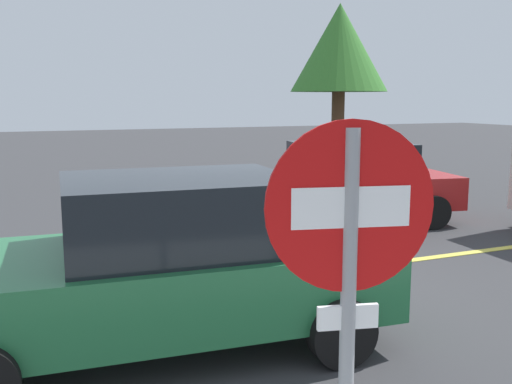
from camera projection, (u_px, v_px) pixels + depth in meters
name	position (u px, v px, depth m)	size (l,w,h in m)	color
ground_plane	(249.00, 282.00, 7.77)	(80.00, 80.00, 0.00)	#38383A
lane_marking_centre	(430.00, 258.00, 8.93)	(28.00, 0.16, 0.01)	#E0D14C
stop_sign	(348.00, 287.00, 2.57)	(0.74, 0.20, 2.34)	gray
car_green_behind_van	(163.00, 264.00, 5.63)	(4.57, 2.37, 1.69)	#236B3D
car_red_mid_road	(342.00, 182.00, 11.41)	(4.74, 2.75, 1.57)	red
tree_left_verge	(339.00, 50.00, 15.48)	(2.59, 2.59, 4.92)	#513823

